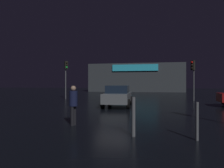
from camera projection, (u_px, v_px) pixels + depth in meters
The scene contains 8 objects.
ground_plane at pixel (113, 107), 14.56m from camera, with size 120.00×120.00×0.00m, color black.
store_building at pixel (136, 78), 43.98m from camera, with size 19.27×7.61×5.74m.
traffic_signal_main at pixel (66, 70), 22.41m from camera, with size 0.42×0.42×4.14m.
traffic_signal_cross_right at pixel (193, 70), 19.97m from camera, with size 0.42×0.42×3.94m.
car_near at pixel (118, 96), 15.22m from camera, with size 2.09×4.53×1.55m.
pedestrian at pixel (73, 102), 8.32m from camera, with size 0.40×0.40×1.61m.
bollard_kerb_a at pixel (133, 117), 6.56m from camera, with size 0.12×0.12×1.27m, color #595B60.
bollard_kerb_b at pixel (197, 121), 6.10m from camera, with size 0.09×0.09×1.15m, color #595B60.
Camera 1 is at (2.77, -14.29, 1.71)m, focal length 32.85 mm.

